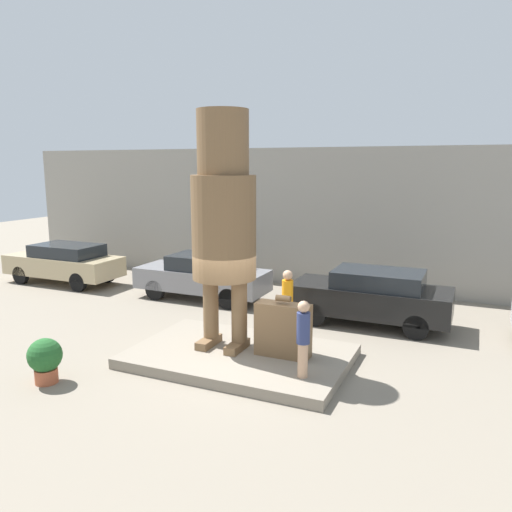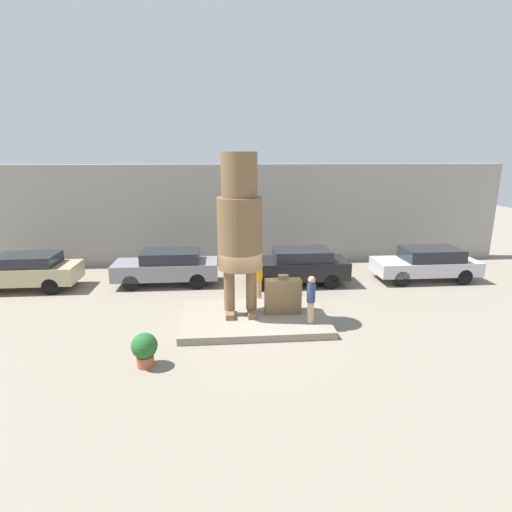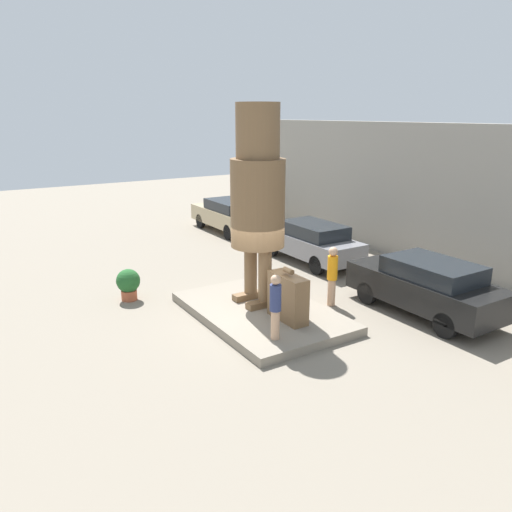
{
  "view_description": "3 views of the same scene",
  "coord_description": "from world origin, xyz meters",
  "views": [
    {
      "loc": [
        4.87,
        -10.03,
        4.59
      ],
      "look_at": [
        0.31,
        0.25,
        2.51
      ],
      "focal_mm": 35.0,
      "sensor_mm": 36.0,
      "label": 1
    },
    {
      "loc": [
        -1.04,
        -12.94,
        5.75
      ],
      "look_at": [
        0.08,
        0.26,
        2.32
      ],
      "focal_mm": 28.0,
      "sensor_mm": 36.0,
      "label": 2
    },
    {
      "loc": [
        10.97,
        -7.03,
        5.52
      ],
      "look_at": [
        -0.05,
        -0.15,
        1.79
      ],
      "focal_mm": 35.0,
      "sensor_mm": 36.0,
      "label": 3
    }
  ],
  "objects": [
    {
      "name": "parked_car_black",
      "position": [
        2.28,
        4.04,
        0.86
      ],
      "size": [
        4.51,
        1.8,
        1.61
      ],
      "rotation": [
        0.0,
        0.0,
        3.14
      ],
      "color": "black",
      "rests_on": "ground_plane"
    },
    {
      "name": "statue_figure",
      "position": [
        -0.47,
        0.17,
        3.49
      ],
      "size": [
        1.5,
        1.5,
        5.55
      ],
      "color": "brown",
      "rests_on": "pedestal"
    },
    {
      "name": "pedestal",
      "position": [
        0.0,
        0.0,
        0.12
      ],
      "size": [
        5.04,
        3.26,
        0.25
      ],
      "color": "gray",
      "rests_on": "ground_plane"
    },
    {
      "name": "planter_pot",
      "position": [
        -3.25,
        -2.73,
        0.54
      ],
      "size": [
        0.72,
        0.72,
        0.98
      ],
      "color": "#AD5638",
      "rests_on": "ground_plane"
    },
    {
      "name": "giant_suitcase",
      "position": [
        1.03,
        0.17,
        0.87
      ],
      "size": [
        1.26,
        0.46,
        1.43
      ],
      "color": "brown",
      "rests_on": "pedestal"
    },
    {
      "name": "worker_hivis",
      "position": [
        0.36,
        2.24,
        0.98
      ],
      "size": [
        0.3,
        0.3,
        1.79
      ],
      "color": "tan",
      "rests_on": "ground_plane"
    },
    {
      "name": "building_backdrop",
      "position": [
        0.0,
        8.06,
        2.6
      ],
      "size": [
        28.0,
        0.6,
        5.2
      ],
      "color": "gray",
      "rests_on": "ground_plane"
    },
    {
      "name": "tourist",
      "position": [
        1.82,
        -0.77,
        1.14
      ],
      "size": [
        0.28,
        0.28,
        1.63
      ],
      "color": "tan",
      "rests_on": "pedestal"
    },
    {
      "name": "parked_car_grey",
      "position": [
        -3.54,
        4.48,
        0.83
      ],
      "size": [
        4.57,
        1.71,
        1.54
      ],
      "rotation": [
        0.0,
        0.0,
        3.14
      ],
      "color": "gray",
      "rests_on": "ground_plane"
    },
    {
      "name": "parked_car_tan",
      "position": [
        -9.64,
        4.31,
        0.84
      ],
      "size": [
        4.66,
        1.77,
        1.55
      ],
      "rotation": [
        0.0,
        0.0,
        3.14
      ],
      "color": "tan",
      "rests_on": "ground_plane"
    },
    {
      "name": "ground_plane",
      "position": [
        0.0,
        0.0,
        0.0
      ],
      "size": [
        60.0,
        60.0,
        0.0
      ],
      "primitive_type": "plane",
      "color": "gray"
    }
  ]
}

